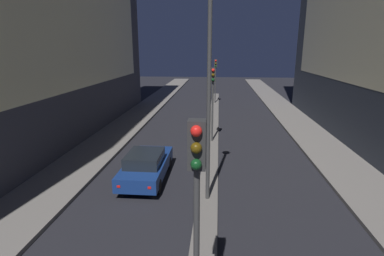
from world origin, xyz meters
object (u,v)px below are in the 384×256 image
object	(u,v)px
traffic_light_mid	(213,88)
traffic_light_far	(216,71)
traffic_light_near	(197,190)
street_lamp	(209,66)
car_left_lane	(146,165)

from	to	relation	value
traffic_light_mid	traffic_light_far	size ratio (longest dim) A/B	1.00
traffic_light_near	traffic_light_mid	xyz separation A→B (m)	(0.00, 14.42, 0.00)
traffic_light_mid	street_lamp	world-z (taller)	street_lamp
traffic_light_far	car_left_lane	size ratio (longest dim) A/B	1.08
street_lamp	car_left_lane	bearing A→B (deg)	148.23
traffic_light_far	traffic_light_mid	bearing A→B (deg)	-90.00
traffic_light_mid	street_lamp	bearing A→B (deg)	-90.00
traffic_light_far	street_lamp	xyz separation A→B (m)	(0.00, -22.76, 1.85)
traffic_light_near	traffic_light_far	world-z (taller)	same
traffic_light_far	car_left_lane	world-z (taller)	traffic_light_far
traffic_light_mid	street_lamp	distance (m)	8.25
traffic_light_near	street_lamp	size ratio (longest dim) A/B	0.59
traffic_light_near	car_left_lane	size ratio (longest dim) A/B	1.08
traffic_light_mid	car_left_lane	world-z (taller)	traffic_light_mid
traffic_light_far	street_lamp	world-z (taller)	street_lamp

